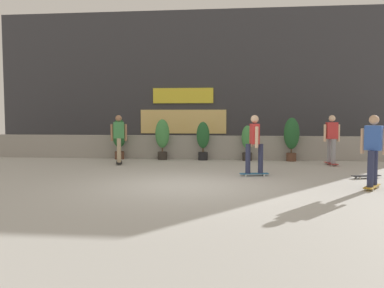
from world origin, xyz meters
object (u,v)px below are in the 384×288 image
object	(u,v)px
potted_plant_1	(162,136)
skater_by_wall_left	(332,137)
potted_plant_2	(203,138)
skater_far_left	(254,142)
potted_plant_0	(119,136)
skater_mid_plaza	(373,148)
skateboard_near_camera	(366,176)
potted_plant_3	(247,141)
skater_foreground	(119,137)
potted_plant_4	(292,136)

from	to	relation	value
potted_plant_1	skater_by_wall_left	bearing A→B (deg)	-10.20
potted_plant_2	skater_far_left	distance (m)	4.16
potted_plant_0	skater_mid_plaza	world-z (taller)	skater_mid_plaza
skater_far_left	potted_plant_2	bearing A→B (deg)	114.56
potted_plant_0	skater_far_left	world-z (taller)	skater_far_left
potted_plant_1	potted_plant_2	distance (m)	1.56
skater_by_wall_left	skateboard_near_camera	bearing A→B (deg)	-84.59
potted_plant_3	skater_by_wall_left	world-z (taller)	skater_by_wall_left
skater_foreground	potted_plant_3	bearing A→B (deg)	18.65
potted_plant_0	skateboard_near_camera	xyz separation A→B (m)	(7.95, -3.87, -0.85)
potted_plant_0	potted_plant_3	world-z (taller)	potted_plant_0
potted_plant_3	skater_foreground	xyz separation A→B (m)	(-4.46, -1.51, 0.21)
potted_plant_0	skater_foreground	world-z (taller)	skater_foreground
potted_plant_0	potted_plant_4	distance (m)	6.51
potted_plant_1	potted_plant_2	world-z (taller)	potted_plant_1
potted_plant_2	skater_foreground	world-z (taller)	skater_foreground
skater_mid_plaza	skateboard_near_camera	world-z (taller)	skater_mid_plaza
potted_plant_0	skater_far_left	bearing A→B (deg)	-37.28
potted_plant_3	potted_plant_4	xyz separation A→B (m)	(1.62, 0.00, 0.21)
potted_plant_0	skater_foreground	xyz separation A→B (m)	(0.43, -1.51, 0.03)
skater_far_left	potted_plant_0	bearing A→B (deg)	142.72
skater_by_wall_left	skateboard_near_camera	distance (m)	2.94
potted_plant_1	skater_far_left	xyz separation A→B (m)	(3.28, -3.78, 0.04)
skater_by_wall_left	skater_mid_plaza	bearing A→B (deg)	-91.68
potted_plant_0	potted_plant_4	xyz separation A→B (m)	(6.51, 0.00, 0.03)
potted_plant_1	skater_far_left	size ratio (longest dim) A/B	0.91
skater_mid_plaza	skateboard_near_camera	distance (m)	1.89
potted_plant_1	potted_plant_4	size ratio (longest dim) A/B	0.96
potted_plant_2	skater_by_wall_left	xyz separation A→B (m)	(4.45, -1.08, 0.11)
potted_plant_3	skater_far_left	distance (m)	3.79
skater_foreground	skateboard_near_camera	size ratio (longest dim) A/B	2.07
potted_plant_3	potted_plant_1	bearing A→B (deg)	-180.00
potted_plant_3	skateboard_near_camera	size ratio (longest dim) A/B	1.60
skater_foreground	potted_plant_0	bearing A→B (deg)	106.00
potted_plant_1	skater_mid_plaza	distance (m)	8.05
potted_plant_4	potted_plant_2	bearing A→B (deg)	180.00
skater_by_wall_left	potted_plant_1	bearing A→B (deg)	169.80
potted_plant_0	skater_by_wall_left	world-z (taller)	skater_by_wall_left
potted_plant_4	skater_foreground	world-z (taller)	skater_foreground
skater_by_wall_left	skateboard_near_camera	xyz separation A→B (m)	(0.26, -2.79, -0.88)
potted_plant_2	skateboard_near_camera	size ratio (longest dim) A/B	1.77
skater_far_left	skater_by_wall_left	xyz separation A→B (m)	(2.72, 2.70, 0.00)
potted_plant_0	potted_plant_2	bearing A→B (deg)	0.00
potted_plant_2	potted_plant_4	distance (m)	3.28
potted_plant_0	skateboard_near_camera	bearing A→B (deg)	-25.96
skater_foreground	skater_far_left	size ratio (longest dim) A/B	1.00
potted_plant_1	skater_mid_plaza	bearing A→B (deg)	-43.15
potted_plant_4	skateboard_near_camera	xyz separation A→B (m)	(1.44, -3.87, -0.88)
potted_plant_1	potted_plant_4	world-z (taller)	potted_plant_4
skater_far_left	skater_mid_plaza	bearing A→B (deg)	-33.61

